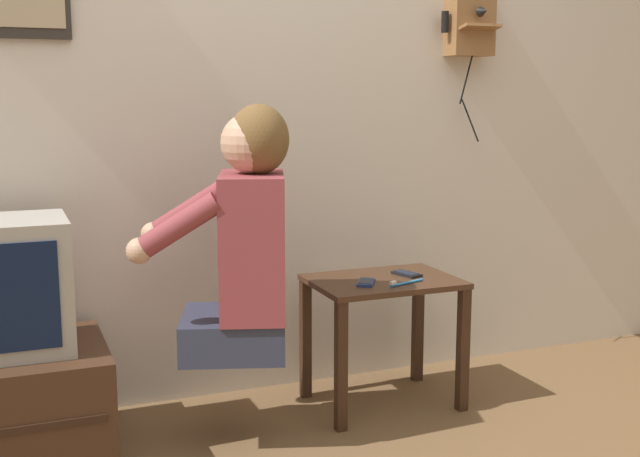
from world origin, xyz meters
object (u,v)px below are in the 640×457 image
at_px(toothbrush, 404,283).
at_px(wall_phone_antique, 470,17).
at_px(person, 245,238).
at_px(cell_phone_held, 366,282).
at_px(cell_phone_spare, 407,274).

bearing_deg(toothbrush, wall_phone_antique, -69.06).
xyz_separation_m(wall_phone_antique, toothbrush, (-0.52, -0.41, -1.05)).
distance_m(person, toothbrush, 0.68).
xyz_separation_m(cell_phone_held, cell_phone_spare, (0.22, 0.07, 0.00)).
relative_size(wall_phone_antique, cell_phone_held, 5.40).
bearing_deg(wall_phone_antique, person, -159.88).
bearing_deg(wall_phone_antique, cell_phone_spare, -148.04).
distance_m(wall_phone_antique, toothbrush, 1.24).
bearing_deg(toothbrush, person, 73.80).
relative_size(wall_phone_antique, cell_phone_spare, 5.45).
relative_size(cell_phone_spare, toothbrush, 0.81).
bearing_deg(toothbrush, cell_phone_spare, -48.56).
bearing_deg(cell_phone_spare, wall_phone_antique, 15.98).
relative_size(person, cell_phone_held, 6.41).
bearing_deg(toothbrush, cell_phone_held, 45.60).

